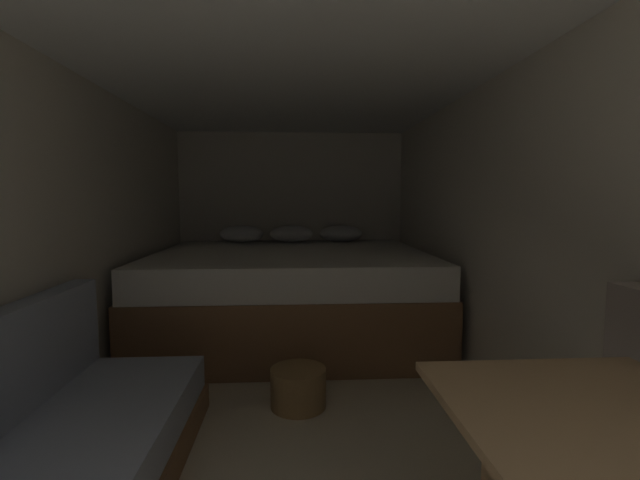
% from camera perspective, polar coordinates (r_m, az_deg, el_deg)
% --- Properties ---
extents(ground_plane, '(6.97, 6.97, 0.00)m').
position_cam_1_polar(ground_plane, '(2.73, -3.95, -21.68)').
color(ground_plane, beige).
extents(wall_back, '(2.61, 0.05, 1.99)m').
position_cam_1_polar(wall_back, '(4.95, -3.78, 2.54)').
color(wall_back, beige).
rests_on(wall_back, ground).
extents(wall_left, '(0.05, 4.97, 1.99)m').
position_cam_1_polar(wall_left, '(2.77, -31.57, -0.57)').
color(wall_left, beige).
rests_on(wall_left, ground).
extents(wall_right, '(0.05, 4.97, 1.99)m').
position_cam_1_polar(wall_right, '(2.75, 23.64, -0.27)').
color(wall_right, beige).
rests_on(wall_right, ground).
extents(ceiling_slab, '(2.61, 4.97, 0.05)m').
position_cam_1_polar(ceiling_slab, '(2.55, -4.28, 22.94)').
color(ceiling_slab, white).
rests_on(ceiling_slab, wall_left).
extents(bed, '(2.39, 2.02, 0.96)m').
position_cam_1_polar(bed, '(3.97, -3.81, -6.90)').
color(bed, brown).
rests_on(bed, ground).
extents(dinette_table, '(0.68, 0.64, 0.75)m').
position_cam_1_polar(dinette_table, '(1.32, 32.41, -22.55)').
color(dinette_table, tan).
rests_on(dinette_table, ground).
extents(wicker_basket, '(0.33, 0.33, 0.23)m').
position_cam_1_polar(wicker_basket, '(2.74, -2.89, -18.90)').
color(wicker_basket, olive).
rests_on(wicker_basket, ground).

